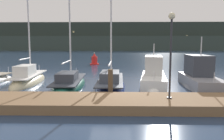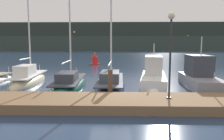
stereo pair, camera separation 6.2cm
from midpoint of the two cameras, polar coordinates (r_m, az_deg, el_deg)
The scene contains 11 objects.
ground_plane at distance 13.07m, azimuth -0.47°, elevation -6.90°, with size 400.00×400.00×0.00m, color navy.
dock at distance 10.90m, azimuth -0.84°, elevation -8.47°, with size 34.67×2.80×0.45m, color brown.
mooring_pile_2 at distance 12.37m, azimuth -0.55°, elevation -3.68°, with size 0.28×0.28×1.69m, color #4C3D2D.
sailboat_berth_3 at distance 18.82m, azimuth -21.02°, elevation -2.66°, with size 2.40×6.90×10.98m.
sailboat_berth_4 at distance 16.46m, azimuth -11.11°, elevation -3.74°, with size 2.36×7.29×11.41m.
sailboat_berth_5 at distance 15.70m, azimuth -0.46°, elevation -4.06°, with size 2.16×7.77×10.12m.
motorboat_berth_6 at distance 17.22m, azimuth 10.62°, elevation -2.36°, with size 2.82×6.67×3.70m.
motorboat_berth_7 at distance 16.95m, azimuth 21.81°, elevation -2.62°, with size 2.45×6.11×4.10m.
channel_buoy at distance 33.48m, azimuth -4.65°, elevation 2.61°, with size 1.36×1.36×1.84m.
dock_lamppost at distance 10.81m, azimuth 15.01°, elevation 7.10°, with size 0.32×0.32×4.12m.
hillside_backdrop at distance 115.47m, azimuth 0.94°, elevation 8.42°, with size 240.00×23.00×13.91m.
Camera 1 is at (0.37, -12.69, 3.09)m, focal length 35.00 mm.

